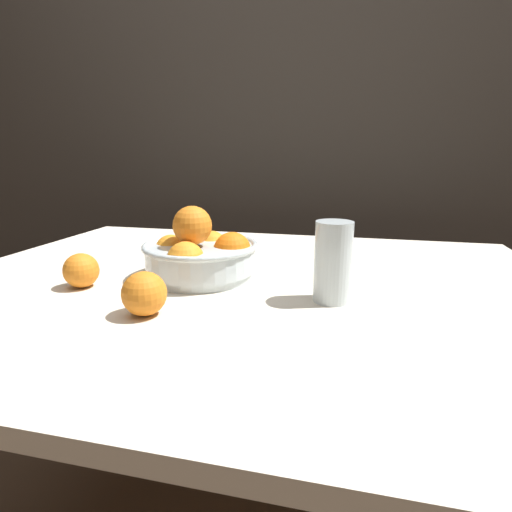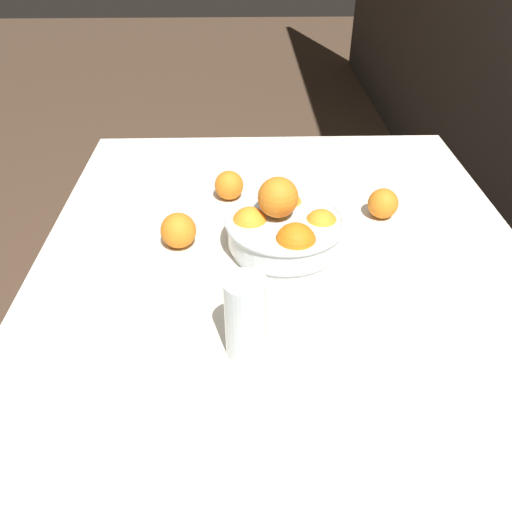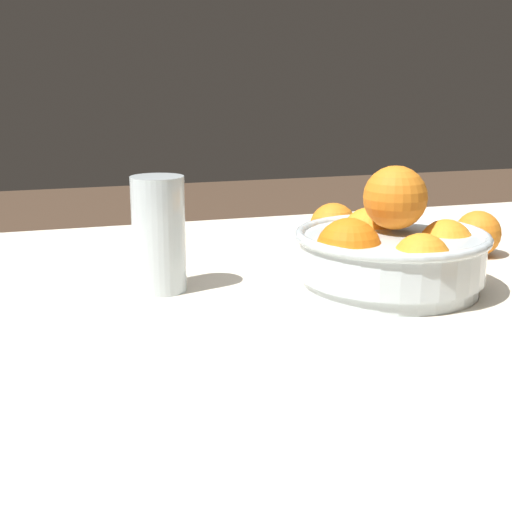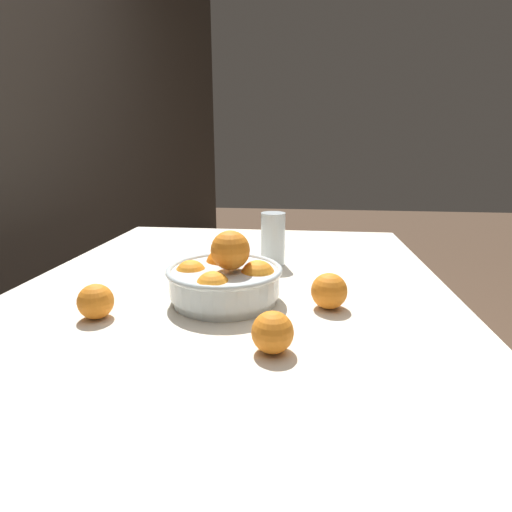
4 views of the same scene
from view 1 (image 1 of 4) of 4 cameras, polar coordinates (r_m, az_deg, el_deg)
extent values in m
cube|color=#38332D|center=(1.75, 6.65, 23.95)|extent=(8.00, 0.05, 2.60)
cube|color=beige|center=(0.86, -1.83, -4.39)|extent=(1.33, 1.02, 0.03)
cylinder|color=#936B47|center=(1.62, -18.73, -10.09)|extent=(0.05, 0.05, 0.72)
cylinder|color=#936B47|center=(1.45, 28.10, -14.04)|extent=(0.05, 0.05, 0.72)
cylinder|color=silver|center=(0.88, -7.82, -2.44)|extent=(0.22, 0.22, 0.02)
cylinder|color=silver|center=(0.87, -7.90, -0.22)|extent=(0.24, 0.24, 0.05)
torus|color=silver|center=(0.86, -7.96, 1.48)|extent=(0.25, 0.25, 0.01)
sphere|color=orange|center=(0.86, -3.40, 0.73)|extent=(0.08, 0.08, 0.08)
sphere|color=orange|center=(0.94, -6.34, 1.44)|extent=(0.07, 0.07, 0.07)
sphere|color=orange|center=(0.90, -12.04, 0.77)|extent=(0.07, 0.07, 0.07)
sphere|color=orange|center=(0.80, -10.01, -0.64)|extent=(0.08, 0.08, 0.08)
sphere|color=orange|center=(0.84, -9.08, 4.33)|extent=(0.08, 0.08, 0.08)
cylinder|color=#F4A314|center=(0.73, 10.84, -2.70)|extent=(0.06, 0.06, 0.10)
cylinder|color=silver|center=(0.73, 10.93, -0.85)|extent=(0.07, 0.07, 0.15)
sphere|color=orange|center=(0.69, -15.67, -5.20)|extent=(0.07, 0.07, 0.07)
sphere|color=orange|center=(1.12, -9.24, 2.56)|extent=(0.07, 0.07, 0.07)
sphere|color=orange|center=(0.87, -23.70, -1.90)|extent=(0.07, 0.07, 0.07)
camera|label=2|loc=(0.96, 56.46, 30.53)|focal=35.00mm
camera|label=3|loc=(1.58, 18.18, 13.93)|focal=50.00mm
camera|label=4|loc=(1.27, -48.66, 12.60)|focal=28.00mm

